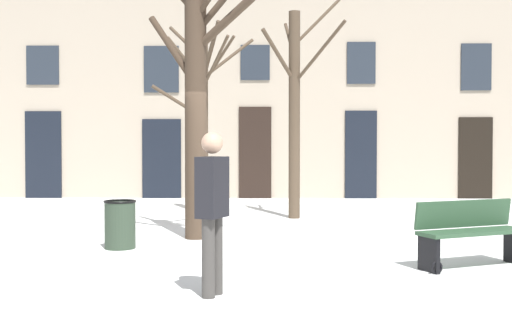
{
  "coord_description": "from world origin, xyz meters",
  "views": [
    {
      "loc": [
        0.18,
        -10.23,
        1.6
      ],
      "look_at": [
        0.0,
        1.7,
        1.32
      ],
      "focal_mm": 43.68,
      "sensor_mm": 36.0,
      "label": 1
    }
  ],
  "objects_px": {
    "tree_near_facade": "(203,114)",
    "litter_bin": "(120,224)",
    "person_by_shop_door": "(212,205)",
    "tree_right_of_center": "(295,107)",
    "bench_near_center_tree": "(471,232)",
    "tree_center": "(199,89)"
  },
  "relations": [
    {
      "from": "tree_near_facade",
      "to": "litter_bin",
      "type": "height_order",
      "value": "tree_near_facade"
    },
    {
      "from": "person_by_shop_door",
      "to": "tree_right_of_center",
      "type": "bearing_deg",
      "value": -167.2
    },
    {
      "from": "litter_bin",
      "to": "tree_near_facade",
      "type": "bearing_deg",
      "value": 81.29
    },
    {
      "from": "litter_bin",
      "to": "bench_near_center_tree",
      "type": "relative_size",
      "value": 0.47
    },
    {
      "from": "tree_right_of_center",
      "to": "litter_bin",
      "type": "distance_m",
      "value": 5.38
    },
    {
      "from": "tree_near_facade",
      "to": "bench_near_center_tree",
      "type": "xyz_separation_m",
      "value": [
        4.18,
        -6.43,
        -1.88
      ]
    },
    {
      "from": "tree_near_facade",
      "to": "person_by_shop_door",
      "type": "relative_size",
      "value": 2.62
    },
    {
      "from": "tree_near_facade",
      "to": "person_by_shop_door",
      "type": "height_order",
      "value": "tree_near_facade"
    },
    {
      "from": "tree_right_of_center",
      "to": "litter_bin",
      "type": "bearing_deg",
      "value": -125.62
    },
    {
      "from": "tree_right_of_center",
      "to": "tree_near_facade",
      "type": "bearing_deg",
      "value": 154.64
    },
    {
      "from": "tree_near_facade",
      "to": "person_by_shop_door",
      "type": "bearing_deg",
      "value": -83.52
    },
    {
      "from": "tree_center",
      "to": "person_by_shop_door",
      "type": "xyz_separation_m",
      "value": [
        0.58,
        -4.04,
        -1.58
      ]
    },
    {
      "from": "tree_near_facade",
      "to": "tree_center",
      "type": "xyz_separation_m",
      "value": [
        0.34,
        -4.02,
        0.21
      ]
    },
    {
      "from": "tree_near_facade",
      "to": "tree_right_of_center",
      "type": "bearing_deg",
      "value": -25.36
    },
    {
      "from": "tree_right_of_center",
      "to": "litter_bin",
      "type": "height_order",
      "value": "tree_right_of_center"
    },
    {
      "from": "tree_center",
      "to": "tree_right_of_center",
      "type": "bearing_deg",
      "value": 59.37
    },
    {
      "from": "litter_bin",
      "to": "bench_near_center_tree",
      "type": "xyz_separation_m",
      "value": [
        4.95,
        -1.38,
        0.08
      ]
    },
    {
      "from": "bench_near_center_tree",
      "to": "person_by_shop_door",
      "type": "bearing_deg",
      "value": -176.67
    },
    {
      "from": "tree_near_facade",
      "to": "tree_center",
      "type": "distance_m",
      "value": 4.04
    },
    {
      "from": "tree_near_facade",
      "to": "litter_bin",
      "type": "distance_m",
      "value": 5.47
    },
    {
      "from": "tree_right_of_center",
      "to": "person_by_shop_door",
      "type": "xyz_separation_m",
      "value": [
        -1.21,
        -7.05,
        -1.47
      ]
    },
    {
      "from": "tree_right_of_center",
      "to": "tree_near_facade",
      "type": "distance_m",
      "value": 2.35
    }
  ]
}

